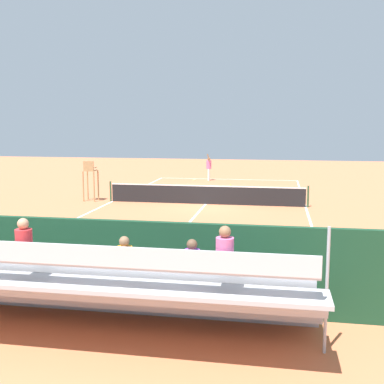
{
  "coord_description": "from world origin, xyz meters",
  "views": [
    {
      "loc": [
        -3.58,
        24.03,
        4.16
      ],
      "look_at": [
        0.0,
        4.0,
        1.2
      ],
      "focal_mm": 44.98,
      "sensor_mm": 36.0,
      "label": 1
    }
  ],
  "objects_px": {
    "umpire_chair": "(90,176)",
    "bleacher_stand": "(94,286)",
    "tennis_net": "(206,194)",
    "equipment_bag": "(131,290)",
    "tennis_ball_near": "(230,185)",
    "courtside_bench": "(190,276)",
    "tennis_player": "(209,166)",
    "tennis_racket": "(194,180)"
  },
  "relations": [
    {
      "from": "umpire_chair",
      "to": "tennis_player",
      "type": "xyz_separation_m",
      "value": [
        -4.92,
        -10.11,
        -0.3
      ]
    },
    {
      "from": "courtside_bench",
      "to": "equipment_bag",
      "type": "bearing_deg",
      "value": 5.18
    },
    {
      "from": "umpire_chair",
      "to": "tennis_ball_near",
      "type": "height_order",
      "value": "umpire_chair"
    },
    {
      "from": "bleacher_stand",
      "to": "courtside_bench",
      "type": "distance_m",
      "value": 2.64
    },
    {
      "from": "bleacher_stand",
      "to": "tennis_ball_near",
      "type": "height_order",
      "value": "bleacher_stand"
    },
    {
      "from": "tennis_net",
      "to": "equipment_bag",
      "type": "bearing_deg",
      "value": 90.84
    },
    {
      "from": "courtside_bench",
      "to": "tennis_net",
      "type": "bearing_deg",
      "value": -83.07
    },
    {
      "from": "courtside_bench",
      "to": "tennis_player",
      "type": "height_order",
      "value": "tennis_player"
    },
    {
      "from": "tennis_net",
      "to": "equipment_bag",
      "type": "relative_size",
      "value": 11.44
    },
    {
      "from": "tennis_net",
      "to": "bleacher_stand",
      "type": "xyz_separation_m",
      "value": [
        -0.07,
        15.38,
        0.45
      ]
    },
    {
      "from": "umpire_chair",
      "to": "tennis_player",
      "type": "relative_size",
      "value": 1.11
    },
    {
      "from": "tennis_ball_near",
      "to": "courtside_bench",
      "type": "bearing_deg",
      "value": 93.0
    },
    {
      "from": "equipment_bag",
      "to": "bleacher_stand",
      "type": "bearing_deg",
      "value": 86.46
    },
    {
      "from": "tennis_net",
      "to": "equipment_bag",
      "type": "height_order",
      "value": "tennis_net"
    },
    {
      "from": "tennis_racket",
      "to": "bleacher_stand",
      "type": "bearing_deg",
      "value": 95.39
    },
    {
      "from": "equipment_bag",
      "to": "tennis_player",
      "type": "xyz_separation_m",
      "value": [
        1.48,
        -23.46,
        0.84
      ]
    },
    {
      "from": "courtside_bench",
      "to": "equipment_bag",
      "type": "xyz_separation_m",
      "value": [
        1.42,
        0.13,
        -0.38
      ]
    },
    {
      "from": "bleacher_stand",
      "to": "tennis_ball_near",
      "type": "distance_m",
      "value": 23.1
    },
    {
      "from": "equipment_bag",
      "to": "tennis_racket",
      "type": "xyz_separation_m",
      "value": [
        2.52,
        -23.4,
        -0.16
      ]
    },
    {
      "from": "tennis_racket",
      "to": "tennis_ball_near",
      "type": "bearing_deg",
      "value": 140.96
    },
    {
      "from": "tennis_net",
      "to": "courtside_bench",
      "type": "bearing_deg",
      "value": 96.93
    },
    {
      "from": "umpire_chair",
      "to": "equipment_bag",
      "type": "bearing_deg",
      "value": 115.6
    },
    {
      "from": "bleacher_stand",
      "to": "tennis_player",
      "type": "relative_size",
      "value": 4.7
    },
    {
      "from": "equipment_bag",
      "to": "tennis_player",
      "type": "height_order",
      "value": "tennis_player"
    },
    {
      "from": "umpire_chair",
      "to": "bleacher_stand",
      "type": "bearing_deg",
      "value": 112.25
    },
    {
      "from": "tennis_net",
      "to": "equipment_bag",
      "type": "xyz_separation_m",
      "value": [
        -0.2,
        13.4,
        -0.32
      ]
    },
    {
      "from": "equipment_bag",
      "to": "tennis_racket",
      "type": "bearing_deg",
      "value": -83.86
    },
    {
      "from": "tennis_player",
      "to": "tennis_ball_near",
      "type": "height_order",
      "value": "tennis_player"
    },
    {
      "from": "equipment_bag",
      "to": "tennis_racket",
      "type": "distance_m",
      "value": 23.53
    },
    {
      "from": "bleacher_stand",
      "to": "tennis_player",
      "type": "distance_m",
      "value": 25.48
    },
    {
      "from": "bleacher_stand",
      "to": "tennis_ball_near",
      "type": "xyz_separation_m",
      "value": [
        -0.44,
        -23.08,
        -0.91
      ]
    },
    {
      "from": "tennis_player",
      "to": "tennis_racket",
      "type": "height_order",
      "value": "tennis_player"
    },
    {
      "from": "tennis_player",
      "to": "tennis_racket",
      "type": "distance_m",
      "value": 1.44
    },
    {
      "from": "umpire_chair",
      "to": "equipment_bag",
      "type": "xyz_separation_m",
      "value": [
        -6.4,
        13.35,
        -1.13
      ]
    },
    {
      "from": "equipment_bag",
      "to": "tennis_net",
      "type": "bearing_deg",
      "value": -89.16
    },
    {
      "from": "equipment_bag",
      "to": "tennis_ball_near",
      "type": "xyz_separation_m",
      "value": [
        -0.32,
        -21.1,
        -0.15
      ]
    },
    {
      "from": "umpire_chair",
      "to": "tennis_ball_near",
      "type": "xyz_separation_m",
      "value": [
        -6.71,
        -7.75,
        -1.28
      ]
    },
    {
      "from": "bleacher_stand",
      "to": "tennis_ball_near",
      "type": "relative_size",
      "value": 137.27
    },
    {
      "from": "umpire_chair",
      "to": "tennis_player",
      "type": "bearing_deg",
      "value": -115.93
    },
    {
      "from": "bleacher_stand",
      "to": "tennis_player",
      "type": "bearing_deg",
      "value": -86.95
    },
    {
      "from": "equipment_bag",
      "to": "tennis_player",
      "type": "relative_size",
      "value": 0.47
    },
    {
      "from": "umpire_chair",
      "to": "courtside_bench",
      "type": "bearing_deg",
      "value": 120.58
    }
  ]
}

